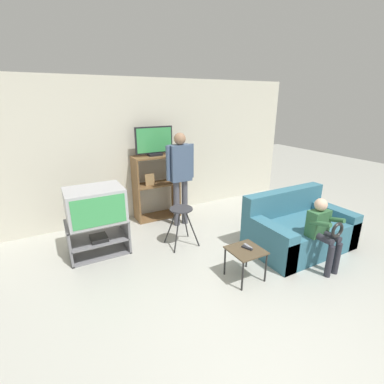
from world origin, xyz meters
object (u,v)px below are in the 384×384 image
object	(u,v)px
television_main	(95,205)
folding_stool	(181,215)
tv_stand	(98,237)
person_standing_adult	(180,171)
remote_control_white	(248,246)
couch	(298,229)
remote_control_black	(247,248)
television_flat	(154,142)
person_seated_child	(323,228)
snack_table	(246,253)
media_shelf	(156,187)

from	to	relation	value
television_main	folding_stool	size ratio (longest dim) A/B	1.27
tv_stand	person_standing_adult	distance (m)	1.76
remote_control_white	couch	xyz separation A→B (m)	(1.19, 0.23, -0.14)
folding_stool	remote_control_black	size ratio (longest dim) A/B	4.37
tv_stand	television_flat	bearing A→B (deg)	33.54
person_standing_adult	person_seated_child	world-z (taller)	person_standing_adult
folding_stool	person_seated_child	world-z (taller)	person_seated_child
person_standing_adult	television_main	bearing A→B (deg)	-168.40
television_flat	tv_stand	bearing A→B (deg)	-146.46
person_seated_child	person_standing_adult	bearing A→B (deg)	115.91
folding_stool	person_standing_adult	bearing A→B (deg)	64.34
remote_control_black	person_seated_child	distance (m)	1.09
television_flat	remote_control_white	world-z (taller)	television_flat
snack_table	person_seated_child	bearing A→B (deg)	-14.94
media_shelf	remote_control_white	distance (m)	2.40
remote_control_black	snack_table	bearing A→B (deg)	-174.70
folding_stool	remote_control_white	distance (m)	1.22
media_shelf	remote_control_white	bearing A→B (deg)	-82.49
television_main	person_standing_adult	distance (m)	1.58
remote_control_black	remote_control_white	bearing A→B (deg)	10.44
television_main	remote_control_black	bearing A→B (deg)	-45.12
television_flat	remote_control_black	size ratio (longest dim) A/B	4.96
snack_table	television_flat	bearing A→B (deg)	95.93
television_flat	folding_stool	bearing A→B (deg)	-93.37
person_standing_adult	remote_control_white	bearing A→B (deg)	-88.35
person_standing_adult	television_flat	bearing A→B (deg)	115.93
remote_control_black	person_standing_adult	world-z (taller)	person_standing_adult
snack_table	person_standing_adult	xyz separation A→B (m)	(0.01, 1.88, 0.67)
tv_stand	person_seated_child	size ratio (longest dim) A/B	0.86
television_main	media_shelf	bearing A→B (deg)	33.28
tv_stand	television_flat	size ratio (longest dim) A/B	1.19
media_shelf	snack_table	bearing A→B (deg)	-84.08
tv_stand	media_shelf	xyz separation A→B (m)	(1.29, 0.84, 0.37)
folding_stool	remote_control_black	world-z (taller)	folding_stool
person_seated_child	couch	bearing A→B (deg)	71.03
tv_stand	folding_stool	xyz separation A→B (m)	(1.21, -0.38, 0.25)
person_standing_adult	folding_stool	bearing A→B (deg)	-115.66
television_main	media_shelf	world-z (taller)	media_shelf
snack_table	couch	xyz separation A→B (m)	(1.25, 0.27, -0.07)
folding_stool	remote_control_black	bearing A→B (deg)	-73.48
tv_stand	person_seated_child	world-z (taller)	person_seated_child
television_flat	media_shelf	bearing A→B (deg)	-83.88
media_shelf	folding_stool	xyz separation A→B (m)	(-0.07, -1.21, -0.12)
television_main	couch	xyz separation A→B (m)	(2.77, -1.30, -0.48)
media_shelf	folding_stool	bearing A→B (deg)	-93.48
folding_stool	couch	xyz separation A→B (m)	(1.57, -0.92, -0.22)
television_flat	couch	distance (m)	2.88
media_shelf	television_flat	bearing A→B (deg)	96.12
television_main	person_seated_child	xyz separation A→B (m)	(2.58, -1.85, -0.18)
couch	tv_stand	bearing A→B (deg)	154.99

